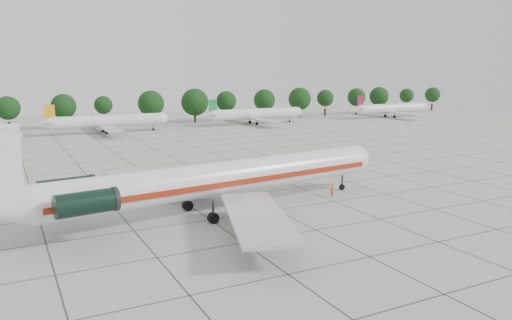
# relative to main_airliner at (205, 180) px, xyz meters

# --- Properties ---
(ground) EXTENTS (260.00, 260.00, 0.00)m
(ground) POSITION_rel_main_airliner_xyz_m (7.83, 6.34, -3.91)
(ground) COLOR #ABACA4
(ground) RESTS_ON ground
(apron_joints) EXTENTS (170.00, 170.00, 0.02)m
(apron_joints) POSITION_rel_main_airliner_xyz_m (7.83, 21.34, -3.90)
(apron_joints) COLOR #383838
(apron_joints) RESTS_ON ground
(main_airliner) EXTENTS (47.04, 36.79, 11.06)m
(main_airliner) POSITION_rel_main_airliner_xyz_m (0.00, 0.00, 0.00)
(main_airliner) COLOR silver
(main_airliner) RESTS_ON ground
(ground_crew) EXTENTS (0.74, 0.62, 1.72)m
(ground_crew) POSITION_rel_main_airliner_xyz_m (16.93, 0.38, -3.05)
(ground_crew) COLOR #C2600B
(ground_crew) RESTS_ON ground
(bg_airliner_c) EXTENTS (28.24, 27.20, 7.40)m
(bg_airliner_c) POSITION_rel_main_airliner_xyz_m (4.67, 77.48, -1.00)
(bg_airliner_c) COLOR silver
(bg_airliner_c) RESTS_ON ground
(bg_airliner_d) EXTENTS (28.24, 27.20, 7.40)m
(bg_airliner_d) POSITION_rel_main_airliner_xyz_m (46.57, 78.75, -1.00)
(bg_airliner_d) COLOR silver
(bg_airliner_d) RESTS_ON ground
(bg_airliner_e) EXTENTS (28.24, 27.20, 7.40)m
(bg_airliner_e) POSITION_rel_main_airliner_xyz_m (95.91, 76.74, -1.00)
(bg_airliner_e) COLOR silver
(bg_airliner_e) RESTS_ON ground
(tree_line) EXTENTS (249.86, 8.44, 10.22)m
(tree_line) POSITION_rel_main_airliner_xyz_m (-3.85, 91.34, 2.07)
(tree_line) COLOR #332114
(tree_line) RESTS_ON ground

